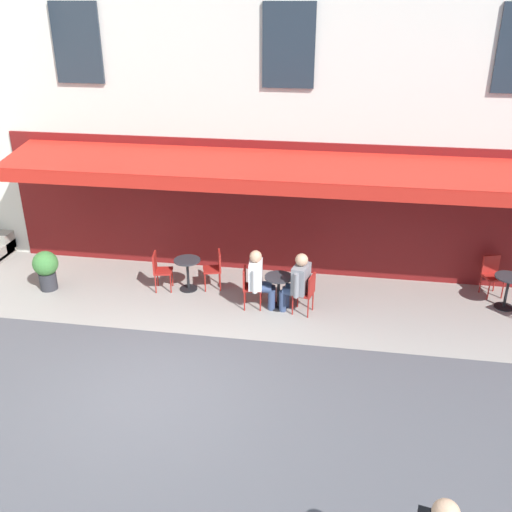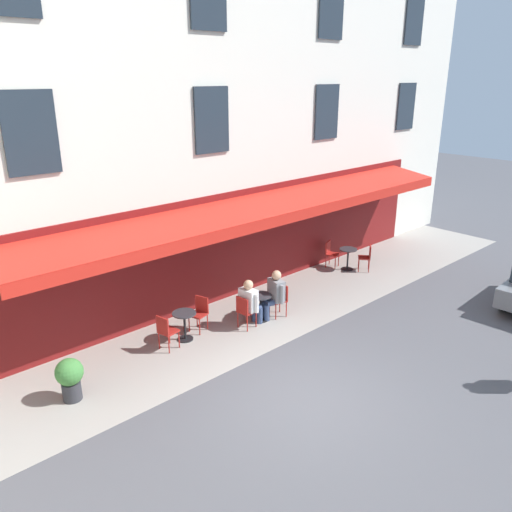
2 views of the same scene
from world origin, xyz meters
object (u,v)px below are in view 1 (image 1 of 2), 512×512
cafe_chair_red_corner_right (492,272)px  seated_companion_in_grey (297,281)px  potted_plant_under_sign (46,268)px  seated_patron_in_white (259,278)px  cafe_table_mid_terrace (508,287)px  cafe_chair_red_facing_street (249,284)px  cafe_chair_red_back_row (307,290)px  cafe_table_near_entrance (188,270)px  cafe_table_streetside (279,287)px  cafe_chair_red_kerbside (215,266)px  cafe_chair_red_under_awning (159,268)px

cafe_chair_red_corner_right → seated_companion_in_grey: size_ratio=0.67×
seated_companion_in_grey → potted_plant_under_sign: (5.71, -0.10, -0.18)m
seated_patron_in_white → cafe_table_mid_terrace: bearing=-171.0°
cafe_chair_red_facing_street → seated_companion_in_grey: (-1.03, 0.03, 0.17)m
cafe_chair_red_back_row → seated_companion_in_grey: 0.28m
cafe_table_near_entrance → seated_patron_in_white: seated_patron_in_white is taller
cafe_table_streetside → cafe_table_mid_terrace: bearing=-170.8°
cafe_table_mid_terrace → cafe_chair_red_back_row: cafe_chair_red_back_row is taller
cafe_chair_red_back_row → cafe_table_streetside: bearing=-13.1°
cafe_chair_red_back_row → seated_patron_in_white: bearing=-5.6°
cafe_chair_red_back_row → cafe_chair_red_corner_right: bearing=-159.1°
cafe_table_near_entrance → cafe_chair_red_back_row: size_ratio=0.82×
cafe_chair_red_kerbside → cafe_table_mid_terrace: 6.35m
cafe_table_near_entrance → seated_companion_in_grey: seated_companion_in_grey is taller
cafe_chair_red_under_awning → seated_companion_in_grey: bearing=171.3°
cafe_table_streetside → cafe_chair_red_facing_street: size_ratio=0.82×
cafe_table_near_entrance → cafe_table_streetside: (-2.14, 0.50, 0.00)m
cafe_table_mid_terrace → cafe_chair_red_back_row: 4.30m
cafe_chair_red_under_awning → cafe_table_streetside: size_ratio=1.21×
cafe_table_near_entrance → cafe_chair_red_corner_right: size_ratio=0.82×
cafe_chair_red_corner_right → cafe_chair_red_back_row: 4.28m
cafe_table_streetside → seated_patron_in_white: (0.41, 0.04, 0.22)m
cafe_table_near_entrance → potted_plant_under_sign: size_ratio=0.80×
cafe_table_near_entrance → cafe_chair_red_corner_right: bearing=-172.6°
cafe_table_mid_terrace → cafe_chair_red_corner_right: bearing=-71.0°
cafe_chair_red_under_awning → cafe_chair_red_back_row: bearing=171.1°
cafe_chair_red_corner_right → cafe_table_streetside: size_ratio=1.21×
seated_patron_in_white → cafe_table_near_entrance: bearing=-17.5°
cafe_chair_red_facing_street → seated_companion_in_grey: 1.05m
cafe_chair_red_back_row → cafe_chair_red_kerbside: bearing=-20.9°
cafe_chair_red_kerbside → cafe_chair_red_back_row: bearing=159.1°
cafe_table_near_entrance → cafe_chair_red_back_row: (-2.76, 0.65, 0.06)m
cafe_table_near_entrance → cafe_chair_red_kerbside: size_ratio=0.82×
cafe_chair_red_under_awning → cafe_chair_red_kerbside: (-1.23, -0.29, 0.00)m
cafe_table_near_entrance → cafe_chair_red_under_awning: cafe_chair_red_under_awning is taller
seated_patron_in_white → seated_companion_in_grey: bearing=176.4°
cafe_table_mid_terrace → seated_companion_in_grey: bearing=11.2°
cafe_table_near_entrance → seated_patron_in_white: size_ratio=0.56×
cafe_table_streetside → cafe_chair_red_back_row: size_ratio=0.82×
potted_plant_under_sign → cafe_chair_red_corner_right: bearing=-172.1°
cafe_table_near_entrance → seated_companion_in_grey: 2.62m
cafe_table_mid_terrace → cafe_chair_red_corner_right: size_ratio=0.82×
cafe_table_mid_terrace → seated_patron_in_white: 5.30m
cafe_chair_red_under_awning → seated_companion_in_grey: (-3.17, 0.48, 0.17)m
cafe_chair_red_under_awning → cafe_chair_red_corner_right: size_ratio=1.00×
cafe_table_mid_terrace → cafe_chair_red_facing_street: 5.51m
seated_companion_in_grey → potted_plant_under_sign: seated_companion_in_grey is taller
cafe_chair_red_back_row → seated_companion_in_grey: size_ratio=0.67×
cafe_chair_red_under_awning → potted_plant_under_sign: potted_plant_under_sign is taller
cafe_table_mid_terrace → cafe_chair_red_corner_right: (0.21, -0.60, 0.06)m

